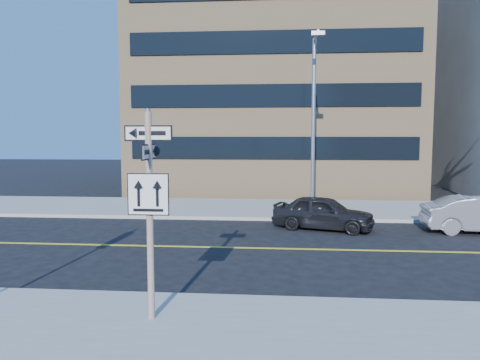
{
  "coord_description": "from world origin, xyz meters",
  "views": [
    {
      "loc": [
        2.48,
        -11.16,
        3.7
      ],
      "look_at": [
        1.17,
        4.0,
        2.26
      ],
      "focal_mm": 35.0,
      "sensor_mm": 36.0,
      "label": 1
    }
  ],
  "objects": [
    {
      "name": "streetlight_a",
      "position": [
        4.0,
        10.76,
        4.76
      ],
      "size": [
        0.55,
        2.25,
        8.0
      ],
      "color": "gray",
      "rests_on": "far_sidewalk"
    },
    {
      "name": "sign_pole",
      "position": [
        0.0,
        -2.51,
        2.44
      ],
      "size": [
        0.92,
        0.92,
        4.06
      ],
      "color": "silver",
      "rests_on": "near_sidewalk"
    },
    {
      "name": "ground",
      "position": [
        0.0,
        0.0,
        0.0
      ],
      "size": [
        120.0,
        120.0,
        0.0
      ],
      "primitive_type": "plane",
      "color": "black",
      "rests_on": "ground"
    },
    {
      "name": "parked_car_a",
      "position": [
        4.19,
        7.34,
        0.67
      ],
      "size": [
        2.76,
        4.26,
        1.35
      ],
      "primitive_type": "imported",
      "rotation": [
        0.0,
        0.0,
        1.25
      ],
      "color": "black",
      "rests_on": "ground"
    },
    {
      "name": "building_brick",
      "position": [
        2.0,
        25.0,
        9.0
      ],
      "size": [
        18.0,
        18.0,
        18.0
      ],
      "primitive_type": "cube",
      "color": "tan",
      "rests_on": "ground"
    }
  ]
}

